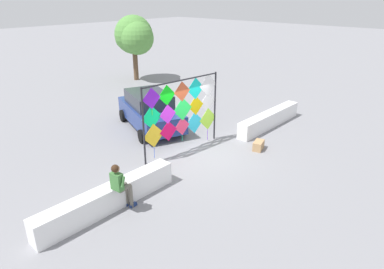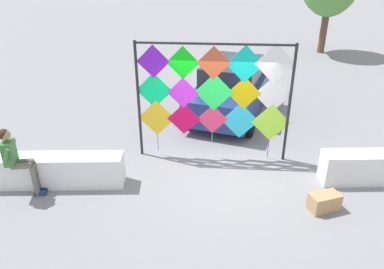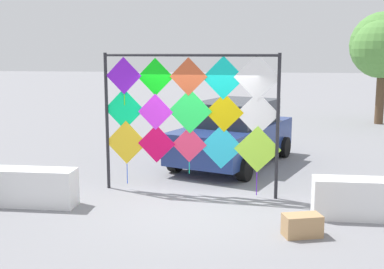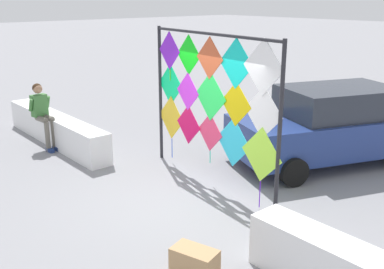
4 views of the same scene
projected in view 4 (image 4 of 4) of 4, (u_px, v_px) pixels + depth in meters
ground at (179, 198)px, 8.30m from camera, size 120.00×120.00×0.00m
plaza_ledge_left at (56, 129)px, 11.31m from camera, size 4.58×0.53×0.73m
kite_display_rack at (211, 96)px, 8.45m from camera, size 3.75×0.42×2.94m
seated_vendor at (42, 111)px, 10.78m from camera, size 0.72×0.54×1.57m
parked_car at (333, 125)px, 9.93m from camera, size 3.29×4.70×1.68m
cardboard_box_large at (195, 262)px, 6.00m from camera, size 0.68×0.50×0.36m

